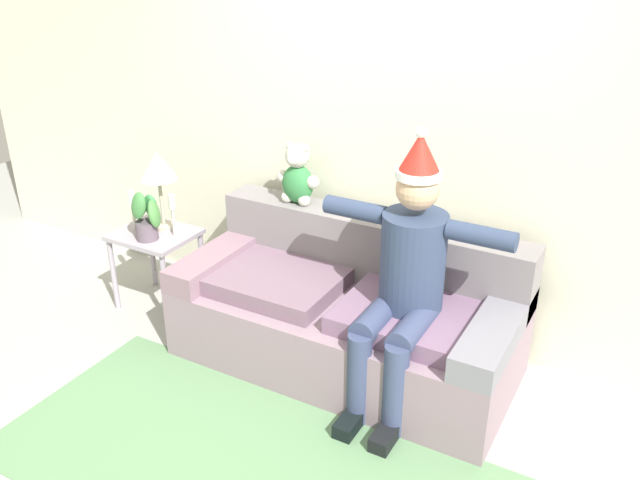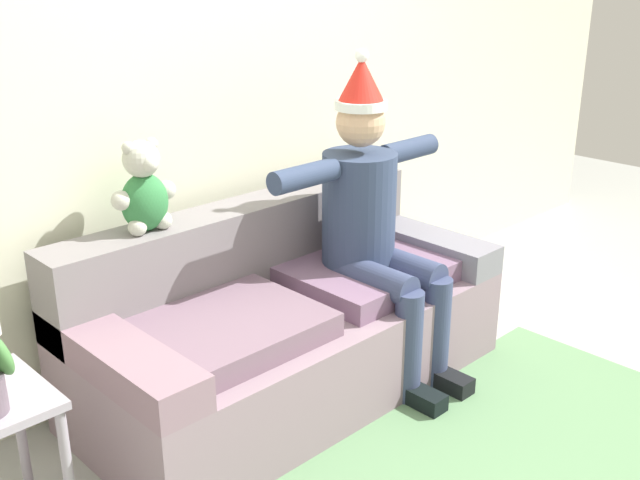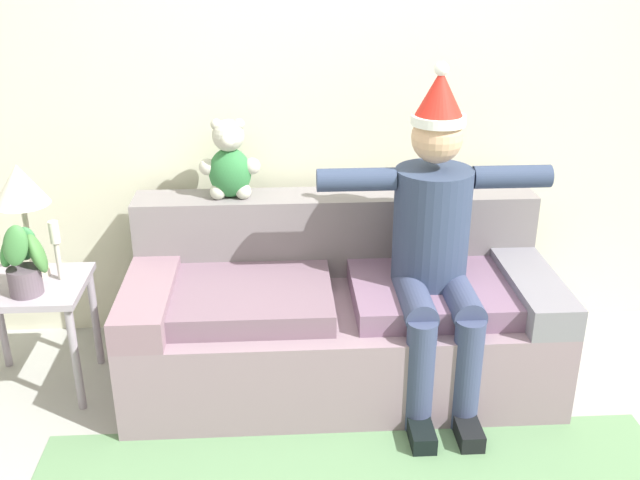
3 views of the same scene
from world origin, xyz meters
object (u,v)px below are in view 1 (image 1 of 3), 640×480
Objects in this scene: person_seated at (406,273)px; side_table at (156,245)px; teddy_bear at (297,176)px; potted_plant at (146,216)px; couch at (349,312)px; table_lamp at (158,170)px; candle_short at (172,209)px; candle_tall at (133,205)px.

person_seated reaches higher than side_table.
teddy_bear is 0.71× the size of side_table.
person_seated is 2.78× the size of side_table.
side_table is at bearing 112.77° from potted_plant.
table_lamp is (-1.40, 0.03, 0.63)m from couch.
candle_short is at bearing 174.97° from person_seated.
table_lamp reaches higher than couch.
teddy_bear reaches higher than candle_tall.
teddy_bear is at bearing 18.57° from candle_tall.
person_seated reaches higher than potted_plant.
couch is at bearing 157.61° from person_seated.
person_seated reaches higher than candle_tall.
couch is 1.53m from table_lamp.
person_seated is 5.35× the size of candle_short.
couch is 0.88m from teddy_bear.
teddy_bear is 0.93m from table_lamp.
side_table is (-0.90, -0.33, -0.54)m from teddy_bear.
candle_tall is (-1.55, -0.08, 0.39)m from couch.
table_lamp is 0.27m from candle_short.
teddy_bear is 1.14m from candle_tall.
potted_plant is at bearing -81.14° from table_lamp.
couch is at bearing -28.54° from teddy_bear.
candle_short reaches higher than couch.
couch is 1.30× the size of person_seated.
person_seated is at bearing -22.39° from couch.
candle_tall reaches higher than side_table.
candle_tall is at bearing 158.49° from potted_plant.
couch is 3.61× the size of side_table.
candle_tall is 0.97× the size of candle_short.
teddy_bear is at bearing 154.10° from person_seated.
candle_short is (0.29, 0.06, 0.01)m from candle_tall.
table_lamp is at bearing 178.82° from couch.
teddy_bear is 1.10× the size of potted_plant.
teddy_bear is at bearing 151.46° from couch.
table_lamp is (-1.80, 0.19, 0.19)m from person_seated.
person_seated is 3.92× the size of teddy_bear.
person_seated reaches higher than teddy_bear.
candle_short is (-1.26, -0.02, 0.40)m from couch.
couch is at bearing 0.82° from candle_short.
teddy_bear reaches higher than side_table.
potted_plant is 1.24× the size of candle_short.
side_table is 0.30m from candle_tall.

